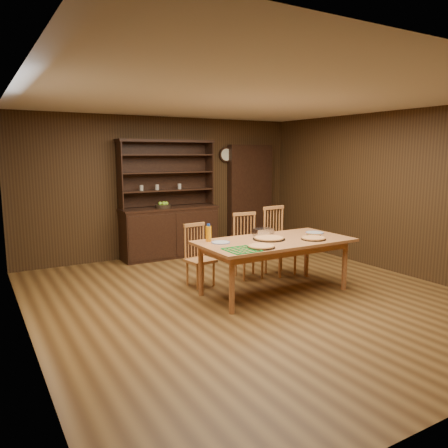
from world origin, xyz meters
TOP-DOWN VIEW (x-y plane):
  - floor at (0.00, 0.00)m, footprint 6.00×6.00m
  - room_shell at (0.00, 0.00)m, footprint 6.00×6.00m
  - china_hutch at (-0.00, 2.75)m, footprint 1.84×0.52m
  - doorway at (1.90, 2.90)m, footprint 1.00×0.18m
  - wall_clock at (1.35, 2.96)m, footprint 0.30×0.05m
  - dining_table at (0.39, 0.02)m, footprint 2.13×1.06m
  - chair_left at (-0.36, 0.88)m, footprint 0.41×0.40m
  - chair_center at (0.51, 0.89)m, footprint 0.45×0.44m
  - chair_right at (1.04, 0.81)m, footprint 0.49×0.47m
  - pizza_left at (-0.07, -0.31)m, footprint 0.35×0.35m
  - pizza_right at (0.87, -0.24)m, footprint 0.34×0.34m
  - pizza_center at (0.34, 0.08)m, footprint 0.45×0.45m
  - cooling_rack at (-0.36, -0.31)m, footprint 0.38×0.38m
  - plate_left at (-0.36, 0.20)m, footprint 0.25×0.25m
  - plate_right at (1.21, 0.12)m, footprint 0.27×0.27m
  - foil_dish at (0.43, 0.34)m, footprint 0.29×0.23m
  - juice_bottle at (-0.45, 0.38)m, footprint 0.08×0.08m
  - pot_holder_a at (1.12, 0.03)m, footprint 0.25×0.25m
  - pot_holder_b at (1.13, 0.05)m, footprint 0.28×0.28m
  - fruit_bowl at (-0.14, 2.69)m, footprint 0.29×0.29m

SIDE VIEW (x-z plane):
  - floor at x=0.00m, z-range 0.00..0.00m
  - chair_left at x=-0.36m, z-range 0.02..0.94m
  - chair_center at x=0.51m, z-range 0.03..1.04m
  - chair_right at x=1.04m, z-range 0.03..1.12m
  - china_hutch at x=0.00m, z-range -0.49..1.68m
  - dining_table at x=0.39m, z-range 0.31..1.06m
  - pot_holder_a at x=1.12m, z-range 0.75..0.76m
  - pot_holder_b at x=1.13m, z-range 0.75..0.76m
  - cooling_rack at x=-0.36m, z-range 0.75..0.77m
  - plate_right at x=1.21m, z-range 0.75..0.77m
  - plate_left at x=-0.36m, z-range 0.75..0.77m
  - pizza_center at x=0.34m, z-range 0.75..0.79m
  - pizza_left at x=-0.07m, z-range 0.75..0.79m
  - pizza_right at x=0.87m, z-range 0.75..0.79m
  - foil_dish at x=0.43m, z-range 0.75..0.86m
  - juice_bottle at x=-0.45m, z-range 0.74..0.98m
  - fruit_bowl at x=-0.14m, z-range 0.92..1.04m
  - doorway at x=1.90m, z-range 0.00..2.10m
  - room_shell at x=0.00m, z-range -1.42..4.58m
  - wall_clock at x=1.35m, z-range 1.75..2.05m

